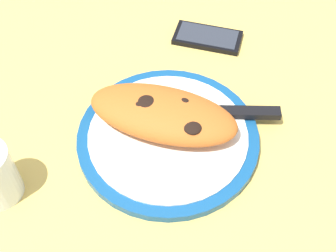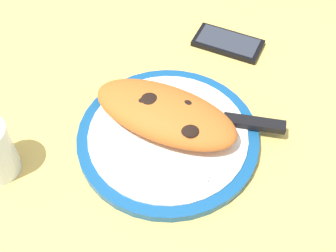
# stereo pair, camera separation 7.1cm
# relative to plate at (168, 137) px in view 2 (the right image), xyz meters

# --- Properties ---
(ground_plane) EXTENTS (1.50, 1.50, 0.03)m
(ground_plane) POSITION_rel_plate_xyz_m (0.00, 0.00, -0.02)
(ground_plane) COLOR #DBB756
(plate) EXTENTS (0.29, 0.29, 0.02)m
(plate) POSITION_rel_plate_xyz_m (0.00, 0.00, 0.00)
(plate) COLOR navy
(plate) RESTS_ON ground_plane
(calzone) EXTENTS (0.25, 0.13, 0.05)m
(calzone) POSITION_rel_plate_xyz_m (-0.01, 0.02, 0.03)
(calzone) COLOR #C16023
(calzone) RESTS_ON plate
(fork) EXTENTS (0.15, 0.04, 0.00)m
(fork) POSITION_rel_plate_xyz_m (0.02, -0.06, 0.01)
(fork) COLOR silver
(fork) RESTS_ON plate
(knife) EXTENTS (0.22, 0.05, 0.01)m
(knife) POSITION_rel_plate_xyz_m (0.10, 0.06, 0.01)
(knife) COLOR silver
(knife) RESTS_ON plate
(smartphone) EXTENTS (0.13, 0.07, 0.01)m
(smartphone) POSITION_rel_plate_xyz_m (0.03, 0.25, -0.00)
(smartphone) COLOR black
(smartphone) RESTS_ON ground_plane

